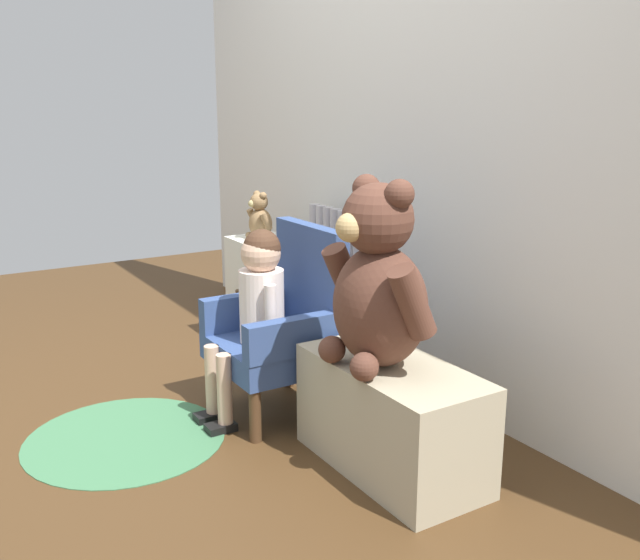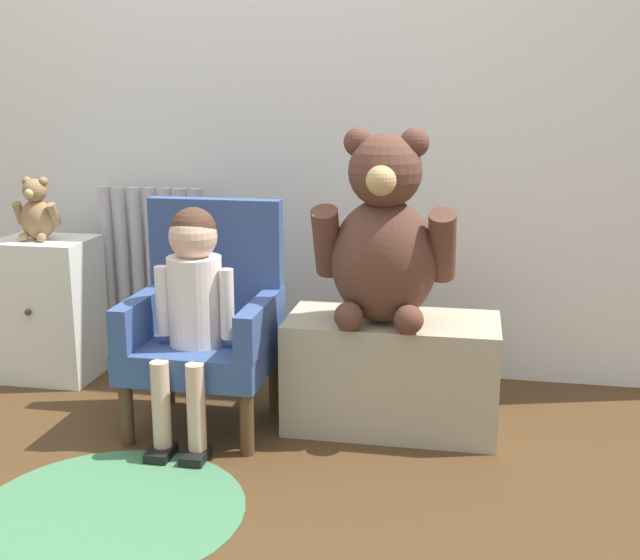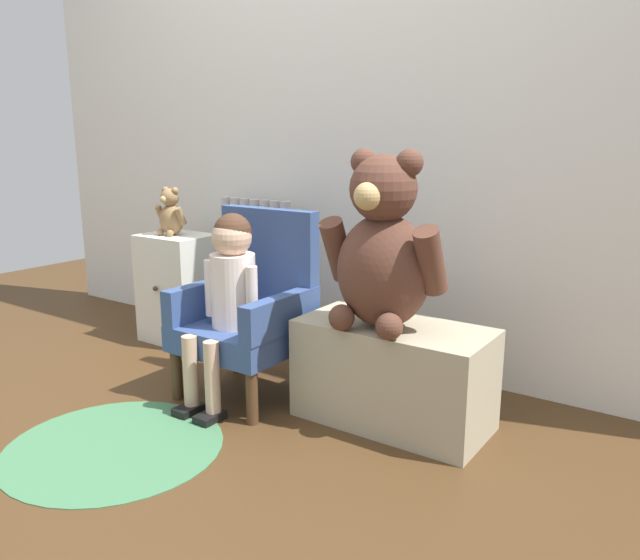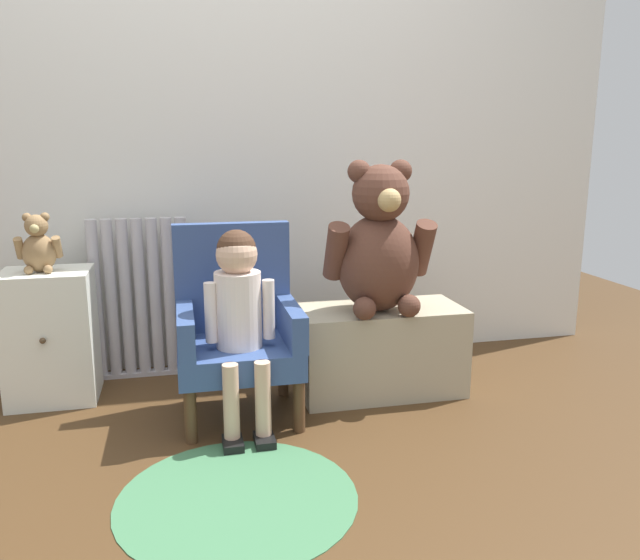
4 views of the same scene
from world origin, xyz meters
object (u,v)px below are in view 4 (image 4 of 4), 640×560
object	(u,v)px
child_figure	(240,301)
floor_rug	(237,498)
low_bench	(380,350)
large_teddy_bear	(379,246)
radiator	(141,299)
small_dresser	(51,336)
child_armchair	(238,327)
small_teddy_bear	(38,246)

from	to	relation	value
child_figure	floor_rug	xyz separation A→B (m)	(-0.07, -0.51, -0.47)
child_figure	low_bench	size ratio (longest dim) A/B	1.08
large_teddy_bear	floor_rug	xyz separation A→B (m)	(-0.64, -0.65, -0.63)
child_figure	large_teddy_bear	bearing A→B (deg)	14.09
low_bench	floor_rug	size ratio (longest dim) A/B	0.94
radiator	small_dresser	size ratio (longest dim) A/B	1.33
child_armchair	floor_rug	size ratio (longest dim) A/B	1.01
large_teddy_bear	child_armchair	bearing A→B (deg)	-177.41
small_teddy_bear	child_figure	bearing A→B (deg)	-28.03
radiator	child_armchair	world-z (taller)	child_armchair
low_bench	small_teddy_bear	xyz separation A→B (m)	(-1.34, 0.21, 0.46)
low_bench	large_teddy_bear	xyz separation A→B (m)	(-0.03, -0.04, 0.45)
small_teddy_bear	low_bench	bearing A→B (deg)	-8.73
large_teddy_bear	floor_rug	bearing A→B (deg)	-134.62
radiator	low_bench	world-z (taller)	radiator
small_dresser	low_bench	distance (m)	1.35
radiator	large_teddy_bear	size ratio (longest dim) A/B	1.18
small_dresser	low_bench	world-z (taller)	small_dresser
small_dresser	large_teddy_bear	distance (m)	1.38
child_armchair	small_dresser	bearing A→B (deg)	158.18
low_bench	small_teddy_bear	distance (m)	1.43
small_dresser	small_teddy_bear	world-z (taller)	small_teddy_bear
child_armchair	low_bench	bearing A→B (deg)	6.70
small_teddy_bear	radiator	bearing A→B (deg)	29.86
child_figure	child_armchair	bearing A→B (deg)	90.00
low_bench	child_armchair	bearing A→B (deg)	-173.30
radiator	small_dresser	xyz separation A→B (m)	(-0.35, -0.19, -0.09)
small_dresser	small_teddy_bear	bearing A→B (deg)	-118.30
child_figure	low_bench	world-z (taller)	child_figure
small_dresser	small_teddy_bear	distance (m)	0.37
radiator	small_dresser	bearing A→B (deg)	-151.56
child_armchair	child_figure	bearing A→B (deg)	-90.00
child_armchair	low_bench	distance (m)	0.62
child_figure	low_bench	xyz separation A→B (m)	(0.60, 0.19, -0.29)
small_dresser	large_teddy_bear	world-z (taller)	large_teddy_bear
small_teddy_bear	floor_rug	world-z (taller)	small_teddy_bear
large_teddy_bear	small_teddy_bear	world-z (taller)	large_teddy_bear
child_armchair	floor_rug	xyz separation A→B (m)	(-0.07, -0.62, -0.34)
radiator	child_armchair	bearing A→B (deg)	-51.58
low_bench	radiator	bearing A→B (deg)	157.29
small_dresser	child_figure	xyz separation A→B (m)	(0.73, -0.41, 0.21)
small_dresser	small_teddy_bear	size ratio (longest dim) A/B	2.31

